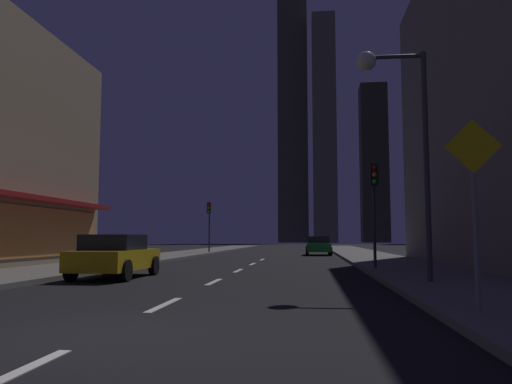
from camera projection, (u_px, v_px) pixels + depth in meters
ground_plane at (272, 256)px, 38.51m from camera, size 78.00×136.00×0.10m
sidewalk_right at (364, 255)px, 37.77m from camera, size 4.00×76.00×0.15m
sidewalk_left at (183, 254)px, 39.26m from camera, size 4.00×76.00×0.15m
lane_marking_center at (228, 276)px, 17.72m from camera, size 0.16×28.20×0.01m
skyscraper_distant_tall at (293, 118)px, 143.23m from camera, size 8.50×5.11×71.35m
skyscraper_distant_mid at (324, 128)px, 136.91m from camera, size 6.34×7.94×62.97m
skyscraper_distant_short at (374, 163)px, 143.47m from camera, size 7.56×7.23×45.55m
skyscraper_distant_slender at (446, 141)px, 128.36m from camera, size 8.52×6.68×52.25m
car_parked_near at (115, 256)px, 16.76m from camera, size 1.98×4.24×1.45m
car_parked_far at (319, 246)px, 38.61m from camera, size 1.98×4.24×1.45m
fire_hydrant_far_left at (125, 256)px, 23.88m from camera, size 0.42×0.30×0.65m
traffic_light_near_right at (374, 191)px, 19.96m from camera, size 0.32×0.48×4.20m
traffic_light_far_left at (209, 216)px, 41.98m from camera, size 0.32×0.48×4.20m
street_lamp_right at (395, 107)px, 14.23m from camera, size 1.96×0.56×6.58m
pedestrian_crossing_sign at (475, 197)px, 8.14m from camera, size 0.91×0.08×3.15m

